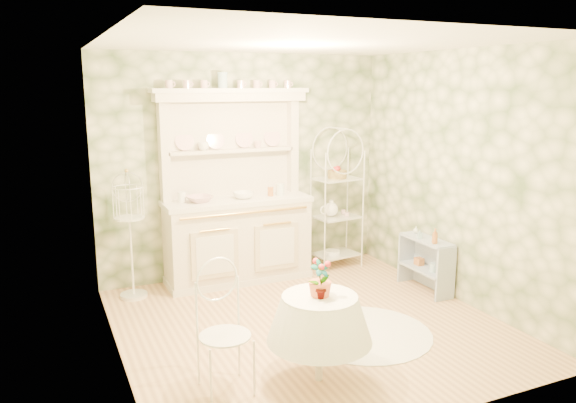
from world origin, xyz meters
name	(u,v)px	position (x,y,z in m)	size (l,w,h in m)	color
floor	(309,324)	(0.00, 0.00, 0.00)	(3.60, 3.60, 0.00)	tan
ceiling	(311,42)	(0.00, 0.00, 2.70)	(3.60, 3.60, 0.00)	white
wall_left	(112,207)	(-1.80, 0.00, 1.35)	(3.60, 3.60, 0.00)	beige
wall_right	(460,178)	(1.80, 0.00, 1.35)	(3.60, 3.60, 0.00)	beige
wall_back	(244,166)	(0.00, 1.80, 1.35)	(3.60, 3.60, 0.00)	beige
wall_front	(432,237)	(0.00, -1.80, 1.35)	(3.60, 3.60, 0.00)	beige
kitchen_dresser	(237,187)	(-0.20, 1.52, 1.15)	(1.87, 0.61, 2.29)	silver
bakers_rack	(337,194)	(1.16, 1.53, 0.96)	(0.60, 0.43, 1.92)	white
side_shelf	(425,266)	(1.65, 0.30, 0.29)	(0.25, 0.67, 0.58)	#A0AEC5
round_table	(319,341)	(-0.40, -0.99, 0.34)	(0.62, 0.62, 0.68)	white
cafe_chair	(225,336)	(-1.13, -0.83, 0.45)	(0.41, 0.41, 0.91)	white
birdcage_stand	(130,233)	(-1.46, 1.46, 0.74)	(0.35, 0.35, 1.48)	white
floor_basket	(295,315)	(-0.15, 0.01, 0.11)	(0.35, 0.35, 0.23)	olive
lace_rug	(364,333)	(0.38, -0.41, 0.01)	(1.30, 1.30, 0.01)	white
bowl_floral	(199,201)	(-0.66, 1.51, 1.02)	(0.29, 0.29, 0.07)	white
bowl_white	(244,198)	(-0.13, 1.49, 1.02)	(0.25, 0.25, 0.08)	white
cup_left	(204,148)	(-0.54, 1.68, 1.61)	(0.13, 0.13, 0.10)	white
cup_right	(258,145)	(0.13, 1.67, 1.61)	(0.09, 0.09, 0.08)	white
potted_geranium	(320,282)	(-0.43, -1.04, 0.85)	(0.16, 0.11, 0.31)	#3F7238
bottle_amber	(435,238)	(1.59, 0.10, 0.68)	(0.07, 0.07, 0.17)	#B1682F
bottle_blue	(420,235)	(1.58, 0.35, 0.65)	(0.04, 0.04, 0.10)	#9ABECB
bottle_glass	(416,231)	(1.68, 0.55, 0.65)	(0.07, 0.07, 0.09)	silver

